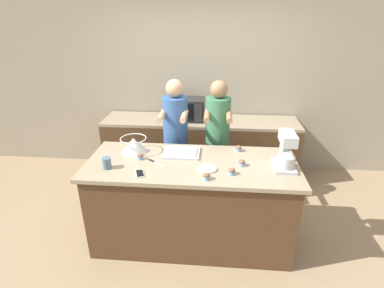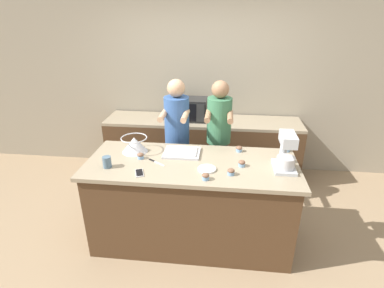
{
  "view_description": "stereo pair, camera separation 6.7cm",
  "coord_description": "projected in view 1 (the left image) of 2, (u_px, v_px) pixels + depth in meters",
  "views": [
    {
      "loc": [
        0.23,
        -2.63,
        2.32
      ],
      "look_at": [
        0.0,
        0.04,
        1.12
      ],
      "focal_mm": 28.0,
      "sensor_mm": 36.0,
      "label": 1
    },
    {
      "loc": [
        0.3,
        -2.62,
        2.32
      ],
      "look_at": [
        0.0,
        0.04,
        1.12
      ],
      "focal_mm": 28.0,
      "sensor_mm": 36.0,
      "label": 2
    }
  ],
  "objects": [
    {
      "name": "cell_phone",
      "position": [
        140.0,
        174.0,
        2.75
      ],
      "size": [
        0.12,
        0.16,
        0.01
      ],
      "color": "silver",
      "rests_on": "island_counter"
    },
    {
      "name": "cupcake_5",
      "position": [
        232.0,
        171.0,
        2.74
      ],
      "size": [
        0.07,
        0.07,
        0.06
      ],
      "color": "#759EC6",
      "rests_on": "island_counter"
    },
    {
      "name": "person_right",
      "position": [
        217.0,
        143.0,
        3.6
      ],
      "size": [
        0.31,
        0.48,
        1.62
      ],
      "color": "#232328",
      "rests_on": "ground_plane"
    },
    {
      "name": "microwave_oven",
      "position": [
        185.0,
        109.0,
        4.26
      ],
      "size": [
        0.54,
        0.33,
        0.31
      ],
      "color": "black",
      "rests_on": "back_counter"
    },
    {
      "name": "back_wall",
      "position": [
        202.0,
        82.0,
        4.43
      ],
      "size": [
        10.0,
        0.06,
        2.7
      ],
      "color": "gray",
      "rests_on": "ground_plane"
    },
    {
      "name": "person_left",
      "position": [
        176.0,
        141.0,
        3.64
      ],
      "size": [
        0.31,
        0.49,
        1.62
      ],
      "color": "#33384C",
      "rests_on": "ground_plane"
    },
    {
      "name": "cupcake_0",
      "position": [
        140.0,
        156.0,
        3.02
      ],
      "size": [
        0.07,
        0.07,
        0.06
      ],
      "color": "#759EC6",
      "rests_on": "island_counter"
    },
    {
      "name": "mixing_bowl",
      "position": [
        134.0,
        145.0,
        3.15
      ],
      "size": [
        0.28,
        0.28,
        0.16
      ],
      "color": "#BCBCC1",
      "rests_on": "island_counter"
    },
    {
      "name": "small_plate",
      "position": [
        207.0,
        169.0,
        2.83
      ],
      "size": [
        0.17,
        0.17,
        0.02
      ],
      "color": "white",
      "rests_on": "island_counter"
    },
    {
      "name": "cupcake_2",
      "position": [
        286.0,
        148.0,
        3.21
      ],
      "size": [
        0.07,
        0.07,
        0.06
      ],
      "color": "#759EC6",
      "rests_on": "island_counter"
    },
    {
      "name": "ground_plane",
      "position": [
        192.0,
        237.0,
        3.35
      ],
      "size": [
        16.0,
        16.0,
        0.0
      ],
      "primitive_type": "plane",
      "color": "#937A5B"
    },
    {
      "name": "drinking_glass",
      "position": [
        107.0,
        163.0,
        2.84
      ],
      "size": [
        0.08,
        0.08,
        0.11
      ],
      "color": "slate",
      "rests_on": "island_counter"
    },
    {
      "name": "cupcake_3",
      "position": [
        242.0,
        163.0,
        2.89
      ],
      "size": [
        0.07,
        0.07,
        0.06
      ],
      "color": "#759EC6",
      "rests_on": "island_counter"
    },
    {
      "name": "cupcake_1",
      "position": [
        238.0,
        148.0,
        3.2
      ],
      "size": [
        0.07,
        0.07,
        0.06
      ],
      "color": "#759EC6",
      "rests_on": "island_counter"
    },
    {
      "name": "back_counter",
      "position": [
        200.0,
        148.0,
        4.49
      ],
      "size": [
        2.8,
        0.6,
        0.88
      ],
      "color": "#4C331E",
      "rests_on": "ground_plane"
    },
    {
      "name": "island_counter",
      "position": [
        192.0,
        202.0,
        3.16
      ],
      "size": [
        2.1,
        0.86,
        0.94
      ],
      "color": "#4C331E",
      "rests_on": "ground_plane"
    },
    {
      "name": "baking_tray",
      "position": [
        182.0,
        152.0,
        3.14
      ],
      "size": [
        0.38,
        0.3,
        0.04
      ],
      "color": "#BCBCC1",
      "rests_on": "island_counter"
    },
    {
      "name": "cupcake_4",
      "position": [
        207.0,
        176.0,
        2.66
      ],
      "size": [
        0.07,
        0.07,
        0.06
      ],
      "color": "#759EC6",
      "rests_on": "island_counter"
    },
    {
      "name": "stand_mixer",
      "position": [
        286.0,
        153.0,
        2.8
      ],
      "size": [
        0.2,
        0.3,
        0.36
      ],
      "color": "#B2B7BC",
      "rests_on": "island_counter"
    },
    {
      "name": "knife",
      "position": [
        156.0,
        162.0,
        2.96
      ],
      "size": [
        0.19,
        0.14,
        0.01
      ],
      "color": "#BCBCC1",
      "rests_on": "island_counter"
    }
  ]
}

